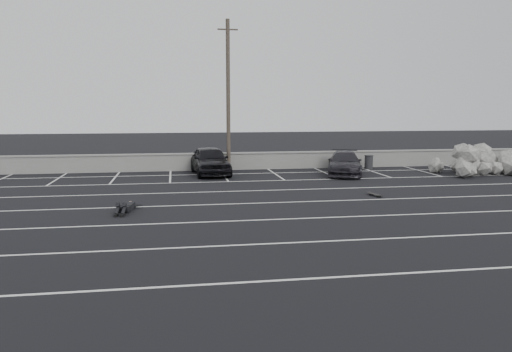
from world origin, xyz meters
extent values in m
plane|color=black|center=(0.00, 0.00, 0.00)|extent=(120.00, 120.00, 0.00)
cube|color=gray|center=(0.00, 14.00, 0.50)|extent=(50.00, 0.35, 1.00)
cube|color=gray|center=(0.00, 14.00, 1.02)|extent=(50.00, 0.45, 0.08)
cube|color=silver|center=(0.00, -6.00, 0.00)|extent=(36.00, 0.10, 0.01)
cube|color=silver|center=(0.00, -3.00, 0.00)|extent=(36.00, 0.10, 0.01)
cube|color=silver|center=(0.00, 0.00, 0.00)|extent=(36.00, 0.10, 0.01)
cube|color=silver|center=(0.00, 3.00, 0.00)|extent=(36.00, 0.10, 0.01)
cube|color=silver|center=(0.00, 6.00, 0.00)|extent=(36.00, 0.10, 0.01)
cube|color=silver|center=(0.00, 9.00, 0.00)|extent=(36.00, 0.10, 0.01)
cube|color=silver|center=(0.00, 12.00, 0.00)|extent=(36.00, 0.10, 0.01)
cube|color=silver|center=(-11.00, 11.50, 0.00)|extent=(0.10, 5.00, 0.01)
cube|color=silver|center=(-8.00, 11.50, 0.00)|extent=(0.10, 5.00, 0.01)
cube|color=silver|center=(-5.00, 11.50, 0.00)|extent=(0.10, 5.00, 0.01)
cube|color=silver|center=(-2.00, 11.50, 0.00)|extent=(0.10, 5.00, 0.01)
cube|color=silver|center=(1.00, 11.50, 0.00)|extent=(0.10, 5.00, 0.01)
cube|color=silver|center=(4.00, 11.50, 0.00)|extent=(0.10, 5.00, 0.01)
cube|color=silver|center=(7.00, 11.50, 0.00)|extent=(0.10, 5.00, 0.01)
cube|color=silver|center=(10.00, 11.50, 0.00)|extent=(0.10, 5.00, 0.01)
cube|color=silver|center=(13.00, 11.50, 0.00)|extent=(0.10, 5.00, 0.01)
imported|color=black|center=(-2.73, 12.00, 0.81)|extent=(2.29, 4.88, 1.62)
imported|color=black|center=(4.85, 10.64, 0.66)|extent=(3.19, 4.90, 1.32)
cylinder|color=#4C4238|center=(-1.53, 13.20, 4.45)|extent=(0.24, 0.24, 8.90)
cube|color=#4C4238|center=(-1.53, 13.20, 8.31)|extent=(1.19, 0.08, 0.08)
cylinder|color=#292A2C|center=(7.22, 12.91, 0.41)|extent=(0.63, 0.63, 0.83)
cylinder|color=#292A2C|center=(7.22, 12.91, 0.85)|extent=(0.70, 0.70, 0.05)
cube|color=black|center=(3.82, 3.73, 0.09)|extent=(0.39, 0.83, 0.02)
cube|color=#292A2C|center=(3.76, 3.99, 0.05)|extent=(0.17, 0.09, 0.04)
cube|color=#292A2C|center=(3.88, 3.47, 0.05)|extent=(0.17, 0.09, 0.04)
cylinder|color=black|center=(3.66, 3.97, 0.03)|extent=(0.04, 0.06, 0.06)
cylinder|color=black|center=(3.85, 4.01, 0.03)|extent=(0.04, 0.06, 0.06)
cylinder|color=black|center=(3.79, 3.44, 0.03)|extent=(0.04, 0.06, 0.06)
cylinder|color=black|center=(3.98, 3.49, 0.03)|extent=(0.04, 0.06, 0.06)
camera|label=1|loc=(-4.73, -16.48, 3.84)|focal=35.00mm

